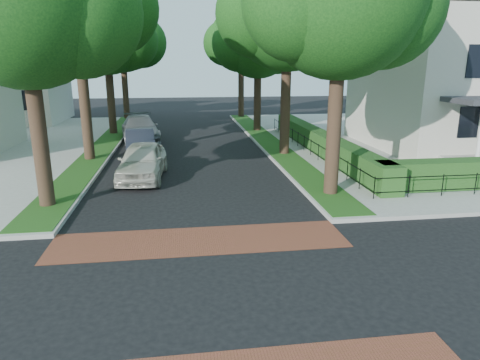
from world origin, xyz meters
name	(u,v)px	position (x,y,z in m)	size (l,w,h in m)	color
ground	(207,295)	(0.00, 0.00, 0.00)	(120.00, 120.00, 0.00)	black
sidewalk_ne	(460,138)	(19.50, 19.00, 0.07)	(30.00, 30.00, 0.15)	gray
crosswalk_far	(200,241)	(0.00, 3.20, 0.01)	(9.00, 2.20, 0.01)	brown
grass_strip_ne	(268,141)	(5.40, 19.10, 0.16)	(1.60, 29.80, 0.02)	#214A15
grass_strip_nw	(104,145)	(-5.40, 19.10, 0.16)	(1.60, 29.80, 0.02)	#214A15
tree_right_mid	(289,11)	(5.61, 15.25, 7.99)	(8.25, 7.09, 11.22)	black
tree_right_far	(259,40)	(5.60, 24.22, 6.91)	(7.25, 6.23, 9.74)	black
tree_right_back	(242,41)	(5.60, 33.23, 7.27)	(7.50, 6.45, 10.20)	black
tree_left_near	(28,2)	(-5.40, 7.23, 7.27)	(7.50, 6.45, 10.20)	black
tree_left_mid	(78,0)	(-5.39, 15.24, 8.34)	(8.00, 6.88, 11.48)	black
tree_left_far	(108,36)	(-5.40, 24.22, 7.12)	(7.00, 6.02, 9.86)	black
tree_left_back	(123,39)	(-5.40, 33.24, 7.41)	(7.75, 6.66, 10.44)	black
hedge_main_road	(321,142)	(7.70, 15.00, 0.75)	(1.00, 18.00, 1.20)	#204116
fence_main_road	(307,145)	(6.90, 15.00, 0.60)	(0.06, 18.00, 0.90)	black
house_victorian	(475,50)	(17.51, 15.92, 6.02)	(13.00, 13.05, 12.48)	beige
house_left_far	(5,66)	(-15.49, 31.99, 5.04)	(10.00, 9.00, 10.14)	beige
parked_car_front	(142,161)	(-2.30, 10.94, 0.84)	(1.99, 4.95, 1.69)	beige
parked_car_middle	(140,143)	(-2.84, 16.23, 0.76)	(1.61, 4.63, 1.52)	#222733
parked_car_rear	(140,128)	(-3.28, 21.37, 0.85)	(2.39, 5.88, 1.71)	slate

